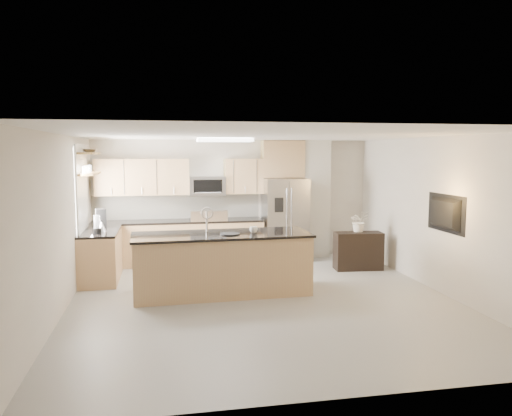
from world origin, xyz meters
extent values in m
plane|color=gray|center=(0.00, 0.00, 0.00)|extent=(6.50, 6.50, 0.00)
cube|color=white|center=(0.00, 0.00, 2.60)|extent=(6.00, 6.50, 0.02)
cube|color=beige|center=(0.00, 3.25, 1.30)|extent=(6.00, 0.02, 2.60)
cube|color=beige|center=(0.00, -3.25, 1.30)|extent=(6.00, 0.02, 2.60)
cube|color=beige|center=(-3.00, 0.00, 1.30)|extent=(0.02, 6.50, 2.60)
cube|color=beige|center=(3.00, 0.00, 1.30)|extent=(0.02, 6.50, 2.60)
cube|color=tan|center=(-1.23, 2.92, 0.44)|extent=(3.55, 0.65, 0.88)
cube|color=black|center=(-1.23, 2.92, 0.90)|extent=(3.55, 0.66, 0.04)
cube|color=silver|center=(-1.23, 3.24, 1.18)|extent=(3.55, 0.02, 0.52)
cube|color=tan|center=(-2.67, 1.85, 0.44)|extent=(0.65, 1.50, 0.88)
cube|color=black|center=(-2.67, 1.85, 0.90)|extent=(0.66, 1.50, 0.04)
cube|color=black|center=(-0.60, 2.92, 0.45)|extent=(0.76, 0.64, 0.90)
cube|color=black|center=(-0.60, 2.92, 0.92)|extent=(0.76, 0.62, 0.03)
cube|color=#AFAFB1|center=(-0.60, 2.62, 1.03)|extent=(0.76, 0.04, 0.22)
cube|color=tan|center=(-1.94, 3.08, 1.83)|extent=(1.92, 0.33, 0.75)
cube|color=tan|center=(0.19, 3.08, 1.83)|extent=(0.82, 0.33, 0.75)
cube|color=#AFAFB1|center=(-0.60, 3.05, 1.63)|extent=(0.76, 0.40, 0.40)
cube|color=black|center=(-0.60, 2.85, 1.63)|extent=(0.60, 0.02, 0.28)
cube|color=#AFAFB1|center=(1.06, 2.88, 0.89)|extent=(0.92, 0.75, 1.78)
cube|color=gray|center=(1.06, 2.50, 0.89)|extent=(0.02, 0.01, 1.69)
cube|color=black|center=(0.84, 2.48, 1.25)|extent=(0.18, 0.03, 0.30)
cube|color=beige|center=(1.82, 3.10, 1.30)|extent=(0.60, 0.30, 2.60)
cube|color=white|center=(-2.98, 1.85, 1.65)|extent=(0.03, 1.05, 1.55)
cube|color=white|center=(-2.97, 1.85, 1.65)|extent=(0.03, 1.15, 1.65)
cube|color=olive|center=(-2.85, 1.95, 1.95)|extent=(0.30, 1.20, 0.04)
cube|color=olive|center=(-2.85, 1.95, 2.32)|extent=(0.30, 1.20, 0.04)
cube|color=white|center=(-0.40, 1.60, 2.56)|extent=(1.00, 0.50, 0.06)
cube|color=tan|center=(-0.60, 0.54, 0.48)|extent=(2.89, 1.08, 0.97)
cube|color=black|center=(-0.60, 0.54, 0.99)|extent=(2.95, 1.14, 0.04)
cube|color=black|center=(-0.82, 0.54, 0.97)|extent=(0.60, 0.44, 0.01)
cylinder|color=#AFAFB1|center=(-0.82, 0.78, 1.18)|extent=(0.03, 0.03, 0.34)
torus|color=#AFAFB1|center=(-0.82, 0.71, 1.33)|extent=(0.21, 0.03, 0.21)
cube|color=black|center=(2.29, 1.72, 0.38)|extent=(0.97, 0.47, 0.75)
imported|color=white|center=(-0.07, 0.50, 1.06)|extent=(0.15, 0.15, 0.11)
cylinder|color=black|center=(-0.48, 0.42, 1.02)|extent=(0.42, 0.42, 0.02)
cylinder|color=black|center=(-2.67, 1.46, 0.97)|extent=(0.14, 0.14, 0.10)
cylinder|color=silver|center=(-2.67, 1.46, 1.13)|extent=(0.11, 0.11, 0.23)
cone|color=#AFAFB1|center=(-2.62, 1.67, 1.02)|extent=(0.18, 0.18, 0.19)
cylinder|color=black|center=(-2.62, 1.67, 1.12)|extent=(0.04, 0.04, 0.04)
cube|color=black|center=(-2.69, 2.23, 1.10)|extent=(0.22, 0.26, 0.35)
cylinder|color=#AFAFB1|center=(-2.69, 2.16, 1.01)|extent=(0.11, 0.11, 0.12)
imported|color=#AFAFB1|center=(-2.85, 2.22, 2.38)|extent=(0.38, 0.38, 0.08)
imported|color=white|center=(2.33, 1.80, 1.07)|extent=(0.65, 0.59, 0.64)
imported|color=black|center=(2.91, -0.20, 1.35)|extent=(0.14, 1.08, 0.62)
camera|label=1|loc=(-1.56, -7.53, 2.34)|focal=35.00mm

